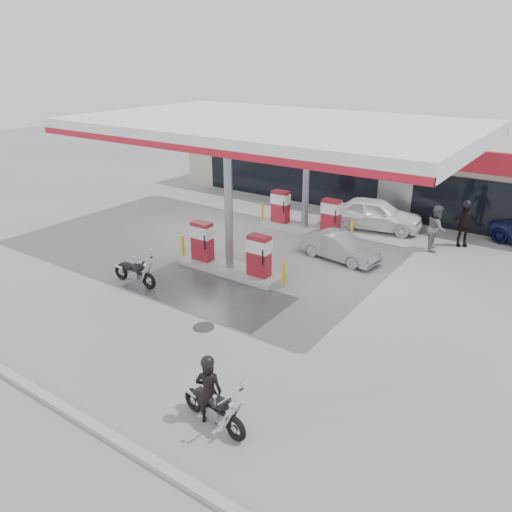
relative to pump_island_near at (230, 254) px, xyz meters
The scene contains 16 objects.
ground 2.12m from the pump_island_near, 90.00° to the right, with size 90.00×90.00×0.00m, color gray.
wet_patch 2.18m from the pump_island_near, 75.96° to the right, with size 6.00×3.00×0.00m, color #4C4C4F.
drain_cover 4.53m from the pump_island_near, 63.43° to the right, with size 0.70×0.70×0.01m, color #38383A.
kerb 9.02m from the pump_island_near, 90.00° to the right, with size 28.00×0.25×0.15m, color gray.
store_building 14.00m from the pump_island_near, 89.98° to the left, with size 22.00×8.22×4.00m.
canopy 5.46m from the pump_island_near, 90.00° to the left, with size 16.00×10.02×5.51m.
pump_island_near is the anchor object (origin of this frame).
pump_island_far 6.00m from the pump_island_near, 90.00° to the left, with size 5.14×1.30×1.78m.
main_motorcycle 8.92m from the pump_island_near, 54.73° to the right, with size 2.05×0.80×1.05m.
biker_main 8.79m from the pump_island_near, 55.66° to the right, with size 0.62×0.41×1.70m, color black.
parked_motorcycle 3.70m from the pump_island_near, 125.72° to the right, with size 2.12×0.81×1.09m.
sedan_white 8.64m from the pump_island_near, 71.66° to the left, with size 1.81×4.51×1.54m, color white.
attendant 9.22m from the pump_island_near, 49.40° to the left, with size 0.99×0.77×2.03m, color slate.
hatchback_silver 4.72m from the pump_island_near, 49.80° to the left, with size 1.19×3.41×1.12m, color gray.
parked_car_left 13.18m from the pump_island_near, 114.43° to the left, with size 1.51×3.71×1.08m, color black.
biker_walking 10.69m from the pump_island_near, 50.09° to the left, with size 1.16×0.48×1.98m, color black.
Camera 1 is at (11.23, -12.41, 8.07)m, focal length 35.00 mm.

